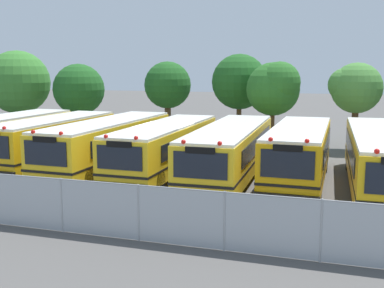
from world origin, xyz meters
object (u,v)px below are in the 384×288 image
at_px(school_bus_5, 299,153).
at_px(tree_4, 275,87).
at_px(school_bus_1, 53,140).
at_px(school_bus_4, 230,150).
at_px(tree_1, 79,90).
at_px(tree_3, 238,82).
at_px(traffic_cone, 229,228).
at_px(tree_5, 354,88).
at_px(tree_0, 19,82).
at_px(school_bus_2, 108,143).
at_px(school_bus_3, 165,146).
at_px(tree_2, 167,84).
at_px(school_bus_6, 380,158).

relative_size(school_bus_5, tree_4, 1.68).
relative_size(school_bus_1, school_bus_4, 0.84).
distance_m(tree_1, tree_3, 12.29).
bearing_deg(school_bus_4, traffic_cone, 101.27).
bearing_deg(tree_5, tree_1, 178.76).
height_order(school_bus_5, tree_5, tree_5).
bearing_deg(tree_0, traffic_cone, -40.33).
bearing_deg(tree_4, tree_5, 8.90).
distance_m(school_bus_4, tree_3, 12.31).
height_order(school_bus_2, tree_0, tree_0).
distance_m(school_bus_3, school_bus_4, 3.34).
height_order(school_bus_1, school_bus_5, school_bus_5).
bearing_deg(school_bus_5, tree_2, -47.11).
bearing_deg(school_bus_3, school_bus_6, 178.22).
xyz_separation_m(school_bus_6, tree_1, (-20.95, 10.73, 2.12)).
distance_m(school_bus_2, tree_0, 16.91).
bearing_deg(tree_1, school_bus_2, -52.95).
distance_m(school_bus_3, tree_5, 13.66).
bearing_deg(school_bus_1, school_bus_5, -178.96).
bearing_deg(tree_2, tree_0, -172.89).
distance_m(school_bus_2, tree_1, 13.28).
bearing_deg(school_bus_2, school_bus_6, -179.79).
xyz_separation_m(school_bus_1, tree_5, (15.49, 9.97, 2.59)).
distance_m(tree_1, tree_4, 15.21).
relative_size(tree_2, tree_5, 1.03).
relative_size(school_bus_2, tree_5, 1.93).
height_order(school_bus_3, school_bus_4, school_bus_4).
distance_m(school_bus_5, tree_1, 20.55).
xyz_separation_m(school_bus_4, tree_0, (-19.57, 10.25, 2.74)).
bearing_deg(tree_4, traffic_cone, -86.86).
relative_size(school_bus_1, school_bus_2, 0.88).
xyz_separation_m(tree_3, tree_5, (7.83, -1.82, -0.21)).
bearing_deg(tree_4, tree_3, 139.00).
bearing_deg(tree_1, tree_2, 11.17).
xyz_separation_m(school_bus_3, tree_1, (-10.99, 10.34, 2.18)).
xyz_separation_m(tree_0, tree_4, (20.39, -1.04, -0.11)).
xyz_separation_m(tree_2, tree_4, (8.39, -2.53, -0.06)).
bearing_deg(tree_0, tree_5, -0.62).
relative_size(school_bus_2, school_bus_5, 1.13).
distance_m(tree_2, tree_3, 5.42).
bearing_deg(school_bus_2, tree_5, -139.03).
relative_size(school_bus_2, tree_4, 1.91).
relative_size(school_bus_3, school_bus_6, 0.89).
bearing_deg(traffic_cone, school_bus_6, 57.19).
bearing_deg(school_bus_2, tree_4, -126.69).
xyz_separation_m(tree_3, tree_4, (2.96, -2.58, -0.21)).
bearing_deg(traffic_cone, tree_5, 77.57).
height_order(school_bus_2, tree_5, tree_5).
bearing_deg(tree_4, school_bus_6, -58.69).
distance_m(tree_3, tree_5, 8.04).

